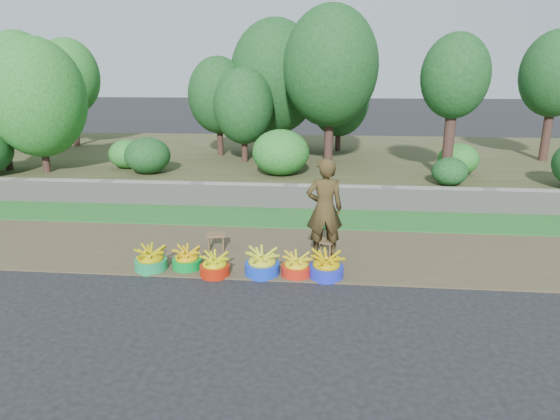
# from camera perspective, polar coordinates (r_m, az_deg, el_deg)

# --- Properties ---
(ground_plane) EXTENTS (120.00, 120.00, 0.00)m
(ground_plane) POSITION_cam_1_polar(r_m,az_deg,el_deg) (7.12, -1.12, -8.71)
(ground_plane) COLOR black
(ground_plane) RESTS_ON ground
(dirt_shoulder) EXTENTS (80.00, 2.50, 0.02)m
(dirt_shoulder) POSITION_cam_1_polar(r_m,az_deg,el_deg) (8.26, -0.12, -5.03)
(dirt_shoulder) COLOR #4B412C
(dirt_shoulder) RESTS_ON ground
(grass_verge) EXTENTS (80.00, 1.50, 0.04)m
(grass_verge) POSITION_cam_1_polar(r_m,az_deg,el_deg) (10.14, 0.98, -0.93)
(grass_verge) COLOR #246626
(grass_verge) RESTS_ON ground
(retaining_wall) EXTENTS (80.00, 0.35, 0.55)m
(retaining_wall) POSITION_cam_1_polar(r_m,az_deg,el_deg) (10.89, 1.35, 1.66)
(retaining_wall) COLOR gray
(retaining_wall) RESTS_ON ground
(earth_bank) EXTENTS (80.00, 10.00, 0.50)m
(earth_bank) POSITION_cam_1_polar(r_m,az_deg,el_deg) (15.68, 2.67, 6.01)
(earth_bank) COLOR #434526
(earth_bank) RESTS_ON ground
(vegetation) EXTENTS (33.01, 8.06, 4.41)m
(vegetation) POSITION_cam_1_polar(r_m,az_deg,el_deg) (14.78, 5.19, 14.56)
(vegetation) COLOR #36221C
(vegetation) RESTS_ON earth_bank
(basin_a) EXTENTS (0.51, 0.51, 0.38)m
(basin_a) POSITION_cam_1_polar(r_m,az_deg,el_deg) (7.73, -15.48, -5.90)
(basin_a) COLOR #178A4E
(basin_a) RESTS_ON ground
(basin_b) EXTENTS (0.47, 0.47, 0.35)m
(basin_b) POSITION_cam_1_polar(r_m,az_deg,el_deg) (7.65, -11.28, -5.94)
(basin_b) COLOR #008A2A
(basin_b) RESTS_ON ground
(basin_c) EXTENTS (0.47, 0.47, 0.35)m
(basin_c) POSITION_cam_1_polar(r_m,az_deg,el_deg) (7.34, -7.96, -6.76)
(basin_c) COLOR #A51C09
(basin_c) RESTS_ON ground
(basin_d) EXTENTS (0.54, 0.54, 0.40)m
(basin_d) POSITION_cam_1_polar(r_m,az_deg,el_deg) (7.29, -2.20, -6.57)
(basin_d) COLOR #1037CA
(basin_d) RESTS_ON ground
(basin_e) EXTENTS (0.47, 0.47, 0.35)m
(basin_e) POSITION_cam_1_polar(r_m,az_deg,el_deg) (7.26, 2.02, -6.86)
(basin_e) COLOR red
(basin_e) RESTS_ON ground
(basin_f) EXTENTS (0.53, 0.53, 0.39)m
(basin_f) POSITION_cam_1_polar(r_m,az_deg,el_deg) (7.22, 5.66, -6.89)
(basin_f) COLOR #1A28C4
(basin_f) RESTS_ON ground
(stool_left) EXTENTS (0.37, 0.31, 0.29)m
(stool_left) POSITION_cam_1_polar(r_m,az_deg,el_deg) (8.32, -7.83, -3.27)
(stool_left) COLOR brown
(stool_left) RESTS_ON dirt_shoulder
(stool_right) EXTENTS (0.38, 0.35, 0.28)m
(stool_right) POSITION_cam_1_polar(r_m,az_deg,el_deg) (8.01, 5.57, -4.04)
(stool_right) COLOR brown
(stool_right) RESTS_ON dirt_shoulder
(vendor_woman) EXTENTS (0.67, 0.49, 1.69)m
(vendor_woman) POSITION_cam_1_polar(r_m,az_deg,el_deg) (7.77, 5.44, 0.16)
(vendor_woman) COLOR black
(vendor_woman) RESTS_ON dirt_shoulder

